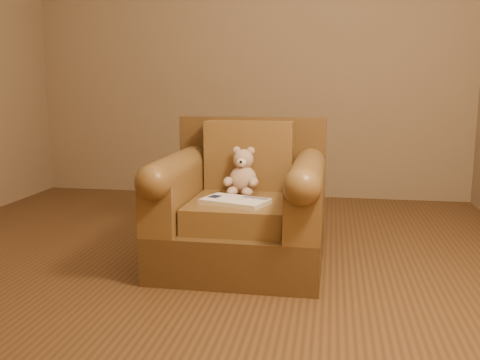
# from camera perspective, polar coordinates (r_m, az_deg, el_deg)

# --- Properties ---
(floor) EXTENTS (4.00, 4.00, 0.00)m
(floor) POSITION_cam_1_polar(r_m,az_deg,el_deg) (3.18, -4.85, -8.79)
(floor) COLOR brown
(floor) RESTS_ON ground
(armchair) EXTENTS (0.93, 0.88, 0.83)m
(armchair) POSITION_cam_1_polar(r_m,az_deg,el_deg) (3.09, 0.28, -3.12)
(armchair) COLOR #50371A
(armchair) RESTS_ON floor
(teddy_bear) EXTENTS (0.21, 0.23, 0.28)m
(teddy_bear) POSITION_cam_1_polar(r_m,az_deg,el_deg) (3.13, 0.28, 0.44)
(teddy_bear) COLOR tan
(teddy_bear) RESTS_ON armchair
(guidebook) EXTENTS (0.39, 0.31, 0.03)m
(guidebook) POSITION_cam_1_polar(r_m,az_deg,el_deg) (2.88, -0.55, -2.28)
(guidebook) COLOR beige
(guidebook) RESTS_ON armchair
(side_table) EXTENTS (0.38, 0.38, 0.53)m
(side_table) POSITION_cam_1_polar(r_m,az_deg,el_deg) (3.69, 5.86, -1.57)
(side_table) COLOR gold
(side_table) RESTS_ON floor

